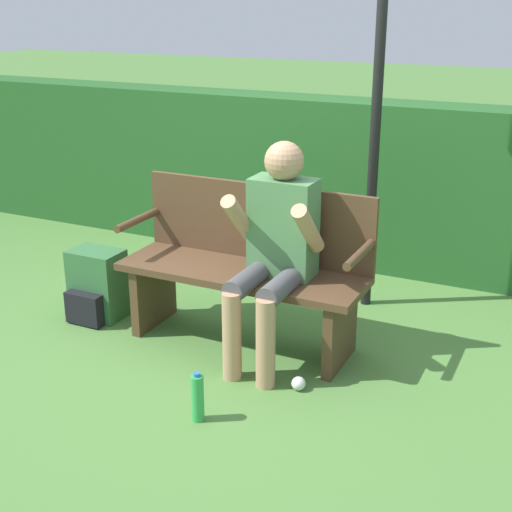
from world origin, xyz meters
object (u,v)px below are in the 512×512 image
water_bottle (198,398)px  park_bench (246,267)px  backpack (96,286)px  person_seated (276,242)px  signpost (378,69)px

water_bottle → park_bench: bearing=101.5°
backpack → water_bottle: size_ratio=1.72×
person_seated → water_bottle: 1.02m
water_bottle → signpost: signpost is taller
water_bottle → backpack: bearing=147.3°
person_seated → water_bottle: (-0.06, -0.82, -0.60)m
backpack → water_bottle: 1.50m
park_bench → person_seated: 0.37m
person_seated → signpost: signpost is taller
backpack → signpost: bearing=32.5°
person_seated → signpost: 1.37m
park_bench → signpost: bearing=59.0°
signpost → backpack: bearing=-147.5°
backpack → signpost: size_ratio=0.17×
park_bench → signpost: (0.52, 0.87, 1.14)m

